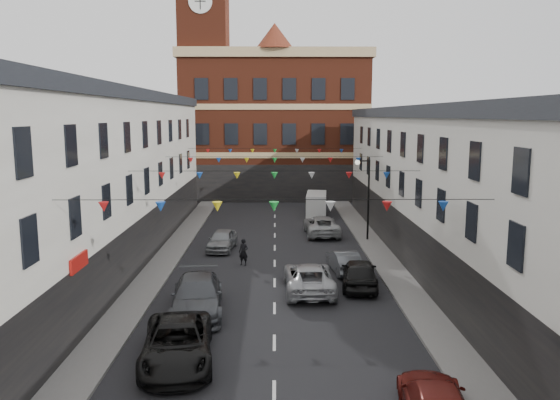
{
  "coord_description": "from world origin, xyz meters",
  "views": [
    {
      "loc": [
        0.05,
        -24.98,
        9.14
      ],
      "look_at": [
        0.34,
        8.62,
        3.91
      ],
      "focal_mm": 35.0,
      "sensor_mm": 36.0,
      "label": 1
    }
  ],
  "objects_px": {
    "white_van": "(316,204)",
    "pedestrian": "(243,252)",
    "car_right_e": "(344,261)",
    "car_right_d": "(359,273)",
    "street_lamp": "(365,188)",
    "moving_car": "(309,277)",
    "car_left_d": "(197,296)",
    "car_left_e": "(222,240)",
    "car_right_f": "(321,225)",
    "car_left_c": "(177,343)"
  },
  "relations": [
    {
      "from": "white_van",
      "to": "pedestrian",
      "type": "relative_size",
      "value": 2.77
    },
    {
      "from": "car_right_e",
      "to": "pedestrian",
      "type": "height_order",
      "value": "pedestrian"
    },
    {
      "from": "car_right_d",
      "to": "white_van",
      "type": "xyz_separation_m",
      "value": [
        -0.7,
        21.42,
        0.23
      ]
    },
    {
      "from": "street_lamp",
      "to": "moving_car",
      "type": "distance_m",
      "value": 12.8
    },
    {
      "from": "car_left_d",
      "to": "car_left_e",
      "type": "bearing_deg",
      "value": 84.26
    },
    {
      "from": "car_right_f",
      "to": "moving_car",
      "type": "relative_size",
      "value": 0.99
    },
    {
      "from": "street_lamp",
      "to": "car_right_e",
      "type": "height_order",
      "value": "street_lamp"
    },
    {
      "from": "car_left_e",
      "to": "pedestrian",
      "type": "height_order",
      "value": "pedestrian"
    },
    {
      "from": "car_right_e",
      "to": "car_left_c",
      "type": "bearing_deg",
      "value": 50.69
    },
    {
      "from": "car_right_d",
      "to": "moving_car",
      "type": "bearing_deg",
      "value": 18.88
    },
    {
      "from": "car_right_d",
      "to": "car_right_e",
      "type": "relative_size",
      "value": 1.16
    },
    {
      "from": "car_right_f",
      "to": "car_left_d",
      "type": "bearing_deg",
      "value": 64.52
    },
    {
      "from": "car_left_d",
      "to": "white_van",
      "type": "height_order",
      "value": "white_van"
    },
    {
      "from": "car_left_e",
      "to": "car_right_f",
      "type": "height_order",
      "value": "car_right_f"
    },
    {
      "from": "moving_car",
      "to": "pedestrian",
      "type": "height_order",
      "value": "pedestrian"
    },
    {
      "from": "car_left_d",
      "to": "moving_car",
      "type": "height_order",
      "value": "car_left_d"
    },
    {
      "from": "car_right_f",
      "to": "white_van",
      "type": "xyz_separation_m",
      "value": [
        0.24,
        8.43,
        0.28
      ]
    },
    {
      "from": "car_left_c",
      "to": "car_right_e",
      "type": "xyz_separation_m",
      "value": [
        7.69,
        11.86,
        -0.11
      ]
    },
    {
      "from": "pedestrian",
      "to": "car_right_e",
      "type": "bearing_deg",
      "value": 8.97
    },
    {
      "from": "moving_car",
      "to": "car_left_d",
      "type": "bearing_deg",
      "value": 28.89
    },
    {
      "from": "car_left_c",
      "to": "car_left_d",
      "type": "height_order",
      "value": "car_left_d"
    },
    {
      "from": "car_left_c",
      "to": "car_right_e",
      "type": "height_order",
      "value": "car_left_c"
    },
    {
      "from": "street_lamp",
      "to": "car_right_d",
      "type": "relative_size",
      "value": 1.3
    },
    {
      "from": "white_van",
      "to": "car_right_d",
      "type": "bearing_deg",
      "value": -82.56
    },
    {
      "from": "car_right_e",
      "to": "car_right_f",
      "type": "bearing_deg",
      "value": -93.6
    },
    {
      "from": "car_left_e",
      "to": "car_right_d",
      "type": "xyz_separation_m",
      "value": [
        8.14,
        -8.32,
        0.09
      ]
    },
    {
      "from": "car_right_e",
      "to": "pedestrian",
      "type": "distance_m",
      "value": 6.19
    },
    {
      "from": "street_lamp",
      "to": "moving_car",
      "type": "xyz_separation_m",
      "value": [
        -4.75,
        -11.46,
        -3.15
      ]
    },
    {
      "from": "street_lamp",
      "to": "car_left_c",
      "type": "distance_m",
      "value": 22.46
    },
    {
      "from": "car_left_e",
      "to": "white_van",
      "type": "distance_m",
      "value": 15.07
    },
    {
      "from": "car_left_e",
      "to": "car_left_c",
      "type": "bearing_deg",
      "value": -83.97
    },
    {
      "from": "car_left_c",
      "to": "car_left_d",
      "type": "relative_size",
      "value": 0.97
    },
    {
      "from": "car_left_e",
      "to": "white_van",
      "type": "bearing_deg",
      "value": 66.44
    },
    {
      "from": "car_right_f",
      "to": "car_right_d",
      "type": "bearing_deg",
      "value": 91.93
    },
    {
      "from": "street_lamp",
      "to": "car_left_d",
      "type": "bearing_deg",
      "value": -124.86
    },
    {
      "from": "car_left_d",
      "to": "pedestrian",
      "type": "relative_size",
      "value": 3.43
    },
    {
      "from": "street_lamp",
      "to": "car_left_d",
      "type": "xyz_separation_m",
      "value": [
        -10.15,
        -14.57,
        -3.08
      ]
    },
    {
      "from": "car_left_d",
      "to": "car_right_e",
      "type": "xyz_separation_m",
      "value": [
        7.69,
        6.64,
        -0.17
      ]
    },
    {
      "from": "car_left_e",
      "to": "moving_car",
      "type": "bearing_deg",
      "value": -52.89
    },
    {
      "from": "moving_car",
      "to": "pedestrian",
      "type": "xyz_separation_m",
      "value": [
        -3.71,
        5.04,
        0.08
      ]
    },
    {
      "from": "street_lamp",
      "to": "car_left_e",
      "type": "height_order",
      "value": "street_lamp"
    },
    {
      "from": "car_right_d",
      "to": "white_van",
      "type": "bearing_deg",
      "value": -82.44
    },
    {
      "from": "car_left_c",
      "to": "car_right_d",
      "type": "distance_m",
      "value": 12.12
    },
    {
      "from": "car_left_e",
      "to": "car_right_f",
      "type": "relative_size",
      "value": 0.77
    },
    {
      "from": "moving_car",
      "to": "car_right_d",
      "type": "bearing_deg",
      "value": -167.88
    },
    {
      "from": "car_left_d",
      "to": "moving_car",
      "type": "xyz_separation_m",
      "value": [
        5.4,
        3.11,
        -0.07
      ]
    },
    {
      "from": "car_right_d",
      "to": "white_van",
      "type": "distance_m",
      "value": 21.43
    },
    {
      "from": "white_van",
      "to": "car_right_f",
      "type": "bearing_deg",
      "value": -86.07
    },
    {
      "from": "car_right_e",
      "to": "white_van",
      "type": "xyz_separation_m",
      "value": [
        -0.25,
        18.54,
        0.36
      ]
    },
    {
      "from": "street_lamp",
      "to": "car_left_d",
      "type": "distance_m",
      "value": 18.02
    }
  ]
}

